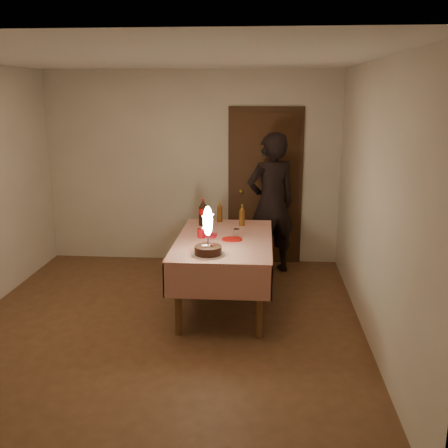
{
  "coord_description": "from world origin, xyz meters",
  "views": [
    {
      "loc": [
        0.99,
        -4.8,
        2.31
      ],
      "look_at": [
        0.57,
        0.55,
        0.95
      ],
      "focal_mm": 42.0,
      "sensor_mm": 36.0,
      "label": 1
    }
  ],
  "objects_px": {
    "red_cup": "(201,233)",
    "amber_bottle_left": "(220,212)",
    "birthday_cake": "(208,242)",
    "dining_table": "(224,248)",
    "red_plate": "(232,239)",
    "photographer": "(271,204)",
    "cola_bottle": "(203,212)",
    "amber_bottle_right": "(242,216)",
    "clear_cup": "(237,233)"
  },
  "relations": [
    {
      "from": "photographer",
      "to": "clear_cup",
      "type": "bearing_deg",
      "value": -108.65
    },
    {
      "from": "red_plate",
      "to": "amber_bottle_right",
      "type": "xyz_separation_m",
      "value": [
        0.08,
        0.61,
        0.11
      ]
    },
    {
      "from": "birthday_cake",
      "to": "red_plate",
      "type": "distance_m",
      "value": 0.6
    },
    {
      "from": "red_cup",
      "to": "photographer",
      "type": "xyz_separation_m",
      "value": [
        0.76,
        1.18,
        0.09
      ]
    },
    {
      "from": "red_cup",
      "to": "amber_bottle_left",
      "type": "bearing_deg",
      "value": 79.46
    },
    {
      "from": "birthday_cake",
      "to": "amber_bottle_right",
      "type": "relative_size",
      "value": 1.88
    },
    {
      "from": "birthday_cake",
      "to": "red_cup",
      "type": "xyz_separation_m",
      "value": [
        -0.14,
        0.6,
        -0.07
      ]
    },
    {
      "from": "dining_table",
      "to": "birthday_cake",
      "type": "relative_size",
      "value": 3.58
    },
    {
      "from": "red_cup",
      "to": "clear_cup",
      "type": "height_order",
      "value": "red_cup"
    },
    {
      "from": "red_plate",
      "to": "photographer",
      "type": "relative_size",
      "value": 0.12
    },
    {
      "from": "dining_table",
      "to": "cola_bottle",
      "type": "bearing_deg",
      "value": 117.76
    },
    {
      "from": "clear_cup",
      "to": "amber_bottle_right",
      "type": "relative_size",
      "value": 0.35
    },
    {
      "from": "red_plate",
      "to": "dining_table",
      "type": "bearing_deg",
      "value": 156.72
    },
    {
      "from": "dining_table",
      "to": "cola_bottle",
      "type": "xyz_separation_m",
      "value": [
        -0.3,
        0.56,
        0.26
      ]
    },
    {
      "from": "clear_cup",
      "to": "amber_bottle_left",
      "type": "height_order",
      "value": "amber_bottle_left"
    },
    {
      "from": "birthday_cake",
      "to": "amber_bottle_right",
      "type": "xyz_separation_m",
      "value": [
        0.28,
        1.16,
        -0.01
      ]
    },
    {
      "from": "dining_table",
      "to": "photographer",
      "type": "xyz_separation_m",
      "value": [
        0.51,
        1.19,
        0.24
      ]
    },
    {
      "from": "dining_table",
      "to": "amber_bottle_left",
      "type": "distance_m",
      "value": 0.79
    },
    {
      "from": "birthday_cake",
      "to": "amber_bottle_left",
      "type": "relative_size",
      "value": 1.88
    },
    {
      "from": "red_cup",
      "to": "clear_cup",
      "type": "relative_size",
      "value": 1.11
    },
    {
      "from": "birthday_cake",
      "to": "red_cup",
      "type": "bearing_deg",
      "value": 103.12
    },
    {
      "from": "birthday_cake",
      "to": "red_cup",
      "type": "distance_m",
      "value": 0.62
    },
    {
      "from": "cola_bottle",
      "to": "photographer",
      "type": "height_order",
      "value": "photographer"
    },
    {
      "from": "dining_table",
      "to": "amber_bottle_right",
      "type": "relative_size",
      "value": 6.75
    },
    {
      "from": "dining_table",
      "to": "cola_bottle",
      "type": "distance_m",
      "value": 0.68
    },
    {
      "from": "red_plate",
      "to": "clear_cup",
      "type": "xyz_separation_m",
      "value": [
        0.04,
        0.11,
        0.04
      ]
    },
    {
      "from": "red_cup",
      "to": "photographer",
      "type": "distance_m",
      "value": 1.41
    },
    {
      "from": "amber_bottle_right",
      "to": "red_cup",
      "type": "bearing_deg",
      "value": -126.67
    },
    {
      "from": "dining_table",
      "to": "clear_cup",
      "type": "distance_m",
      "value": 0.21
    },
    {
      "from": "amber_bottle_left",
      "to": "photographer",
      "type": "height_order",
      "value": "photographer"
    },
    {
      "from": "cola_bottle",
      "to": "amber_bottle_left",
      "type": "height_order",
      "value": "cola_bottle"
    },
    {
      "from": "red_plate",
      "to": "red_cup",
      "type": "bearing_deg",
      "value": 171.66
    },
    {
      "from": "dining_table",
      "to": "amber_bottle_right",
      "type": "distance_m",
      "value": 0.63
    },
    {
      "from": "birthday_cake",
      "to": "amber_bottle_right",
      "type": "bearing_deg",
      "value": 76.56
    },
    {
      "from": "amber_bottle_left",
      "to": "clear_cup",
      "type": "bearing_deg",
      "value": -70.41
    },
    {
      "from": "amber_bottle_right",
      "to": "photographer",
      "type": "distance_m",
      "value": 0.71
    },
    {
      "from": "clear_cup",
      "to": "amber_bottle_right",
      "type": "height_order",
      "value": "amber_bottle_right"
    },
    {
      "from": "birthday_cake",
      "to": "cola_bottle",
      "type": "height_order",
      "value": "birthday_cake"
    },
    {
      "from": "red_plate",
      "to": "photographer",
      "type": "bearing_deg",
      "value": 71.11
    },
    {
      "from": "clear_cup",
      "to": "amber_bottle_left",
      "type": "relative_size",
      "value": 0.35
    },
    {
      "from": "dining_table",
      "to": "red_plate",
      "type": "distance_m",
      "value": 0.14
    },
    {
      "from": "dining_table",
      "to": "red_cup",
      "type": "distance_m",
      "value": 0.3
    },
    {
      "from": "dining_table",
      "to": "red_plate",
      "type": "xyz_separation_m",
      "value": [
        0.09,
        -0.04,
        0.11
      ]
    },
    {
      "from": "red_cup",
      "to": "cola_bottle",
      "type": "relative_size",
      "value": 0.31
    },
    {
      "from": "amber_bottle_left",
      "to": "photographer",
      "type": "distance_m",
      "value": 0.77
    },
    {
      "from": "clear_cup",
      "to": "amber_bottle_left",
      "type": "bearing_deg",
      "value": 109.59
    },
    {
      "from": "red_cup",
      "to": "dining_table",
      "type": "bearing_deg",
      "value": -2.79
    },
    {
      "from": "clear_cup",
      "to": "photographer",
      "type": "bearing_deg",
      "value": 71.35
    },
    {
      "from": "dining_table",
      "to": "amber_bottle_left",
      "type": "xyz_separation_m",
      "value": [
        -0.11,
        0.75,
        0.22
      ]
    },
    {
      "from": "amber_bottle_left",
      "to": "birthday_cake",
      "type": "bearing_deg",
      "value": -89.91
    }
  ]
}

